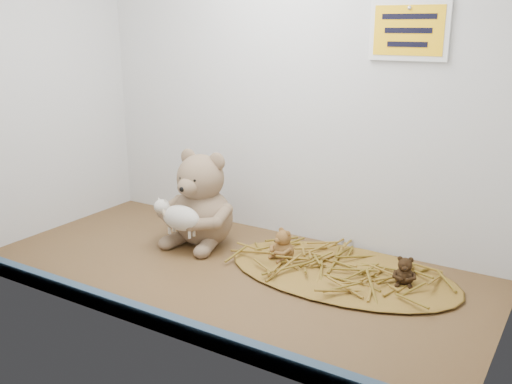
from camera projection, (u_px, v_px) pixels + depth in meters
The scene contains 8 objects.
alcove_shell at pixel (248, 76), 129.63cm from camera, with size 120.40×60.20×90.40cm.
front_rail at pixel (146, 316), 110.94cm from camera, with size 119.28×2.20×3.60cm, color #31435E.
straw_bed at pixel (341, 272), 133.58cm from camera, with size 56.37×32.73×1.09cm, color brown.
main_teddy at pixel (202, 198), 149.68cm from camera, with size 20.27×21.39×25.13cm, color #8C7556, non-canonical shape.
toy_lamb at pixel (181, 218), 143.17cm from camera, with size 13.88×8.47×8.97cm, color silver, non-canonical shape.
mini_teddy_tan at pixel (284, 243), 138.95cm from camera, with size 6.34×6.69×7.86cm, color brown, non-canonical shape.
mini_teddy_brown at pixel (405, 269), 125.87cm from camera, with size 5.21×5.50×6.46cm, color black, non-canonical shape.
wall_sign at pixel (409, 30), 128.43cm from camera, with size 16.00×1.20×11.00cm, color #ECAB0C.
Camera 1 is at (70.39, -102.45, 56.32)cm, focal length 40.00 mm.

